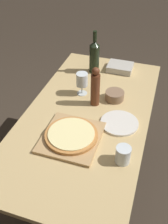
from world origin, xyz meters
TOP-DOWN VIEW (x-y plane):
  - ground_plane at (0.00, 0.00)m, footprint 12.00×12.00m
  - dining_table at (0.00, 0.00)m, footprint 0.76×1.48m
  - cutting_board at (-0.02, -0.24)m, footprint 0.32×0.34m
  - pizza at (-0.02, -0.24)m, footprint 0.30×0.30m
  - wine_bottle at (-0.11, 0.50)m, footprint 0.07×0.07m
  - pepper_mill at (0.02, 0.11)m, footprint 0.06×0.06m
  - wine_glass at (-0.10, 0.19)m, footprint 0.08×0.08m
  - small_bowl at (0.13, 0.20)m, footprint 0.12×0.12m
  - drinking_tumbler at (0.28, -0.31)m, footprint 0.08×0.08m
  - dinner_plate at (0.21, -0.04)m, footprint 0.23×0.23m
  - food_container at (0.08, 0.59)m, footprint 0.19×0.16m

SIDE VIEW (x-z plane):
  - ground_plane at x=0.00m, z-range 0.00..0.00m
  - dining_table at x=0.00m, z-range 0.28..1.04m
  - dinner_plate at x=0.21m, z-range 0.76..0.78m
  - cutting_board at x=-0.02m, z-range 0.76..0.78m
  - food_container at x=0.08m, z-range 0.76..0.81m
  - small_bowl at x=0.13m, z-range 0.76..0.82m
  - pizza at x=-0.02m, z-range 0.78..0.80m
  - drinking_tumbler at x=0.28m, z-range 0.76..0.86m
  - wine_glass at x=-0.10m, z-range 0.79..0.95m
  - pepper_mill at x=0.02m, z-range 0.76..1.02m
  - wine_bottle at x=-0.11m, z-range 0.73..1.05m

